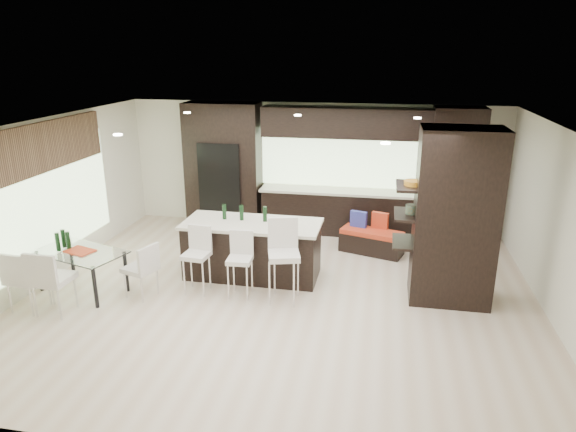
% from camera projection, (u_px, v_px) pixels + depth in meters
% --- Properties ---
extents(ground, '(8.00, 8.00, 0.00)m').
position_uv_depth(ground, '(281.00, 296.00, 8.22)').
color(ground, beige).
rests_on(ground, ground).
extents(back_wall, '(8.00, 0.02, 2.70)m').
position_uv_depth(back_wall, '(313.00, 166.00, 11.07)').
color(back_wall, white).
rests_on(back_wall, ground).
extents(left_wall, '(0.02, 7.00, 2.70)m').
position_uv_depth(left_wall, '(45.00, 202.00, 8.50)').
color(left_wall, white).
rests_on(left_wall, ground).
extents(right_wall, '(0.02, 7.00, 2.70)m').
position_uv_depth(right_wall, '(564.00, 232.00, 7.09)').
color(right_wall, white).
rests_on(right_wall, ground).
extents(ceiling, '(8.00, 7.00, 0.02)m').
position_uv_depth(ceiling, '(280.00, 126.00, 7.38)').
color(ceiling, white).
rests_on(ceiling, ground).
extents(window_left, '(0.04, 3.20, 1.90)m').
position_uv_depth(window_left, '(54.00, 199.00, 8.68)').
color(window_left, '#B2D199').
rests_on(window_left, left_wall).
extents(window_back, '(3.40, 0.04, 1.20)m').
position_uv_depth(window_back, '(341.00, 159.00, 10.86)').
color(window_back, '#B2D199').
rests_on(window_back, back_wall).
extents(stone_accent, '(0.08, 3.00, 0.80)m').
position_uv_depth(stone_accent, '(48.00, 146.00, 8.40)').
color(stone_accent, brown).
rests_on(stone_accent, left_wall).
extents(ceiling_spots, '(4.00, 3.00, 0.02)m').
position_uv_depth(ceiling_spots, '(284.00, 125.00, 7.62)').
color(ceiling_spots, white).
rests_on(ceiling_spots, ceiling).
extents(back_cabinetry, '(6.80, 0.68, 2.70)m').
position_uv_depth(back_cabinetry, '(334.00, 171.00, 10.67)').
color(back_cabinetry, black).
rests_on(back_cabinetry, ground).
extents(refrigerator, '(0.90, 0.68, 1.90)m').
position_uv_depth(refrigerator, '(224.00, 184.00, 11.17)').
color(refrigerator, black).
rests_on(refrigerator, ground).
extents(partition_column, '(1.20, 0.80, 2.70)m').
position_uv_depth(partition_column, '(455.00, 217.00, 7.71)').
color(partition_column, black).
rests_on(partition_column, ground).
extents(kitchen_island, '(2.34, 1.02, 0.97)m').
position_uv_depth(kitchen_island, '(252.00, 249.00, 8.81)').
color(kitchen_island, black).
rests_on(kitchen_island, ground).
extents(stool_left, '(0.42, 0.42, 0.88)m').
position_uv_depth(stool_left, '(197.00, 267.00, 8.21)').
color(stool_left, beige).
rests_on(stool_left, ground).
extents(stool_mid, '(0.39, 0.39, 0.85)m').
position_uv_depth(stool_mid, '(240.00, 271.00, 8.09)').
color(stool_mid, beige).
rests_on(stool_mid, ground).
extents(stool_right, '(0.57, 0.57, 1.06)m').
position_uv_depth(stool_right, '(284.00, 270.00, 7.89)').
color(stool_right, beige).
rests_on(stool_right, ground).
extents(bench, '(1.27, 0.80, 0.46)m').
position_uv_depth(bench, '(372.00, 242.00, 9.87)').
color(bench, black).
rests_on(bench, ground).
extents(floor_vase, '(0.56, 0.56, 1.30)m').
position_uv_depth(floor_vase, '(431.00, 259.00, 7.99)').
color(floor_vase, '#404C36').
rests_on(floor_vase, ground).
extents(dining_table, '(1.59, 1.18, 0.68)m').
position_uv_depth(dining_table, '(83.00, 271.00, 8.29)').
color(dining_table, white).
rests_on(dining_table, ground).
extents(chair_near, '(0.52, 0.52, 0.94)m').
position_uv_depth(chair_near, '(54.00, 283.00, 7.56)').
color(chair_near, beige).
rests_on(chair_near, ground).
extents(chair_far, '(0.52, 0.52, 0.89)m').
position_uv_depth(chair_far, '(28.00, 282.00, 7.66)').
color(chair_far, beige).
rests_on(chair_far, ground).
extents(chair_end, '(0.56, 0.56, 0.82)m').
position_uv_depth(chair_end, '(141.00, 272.00, 8.09)').
color(chair_end, beige).
rests_on(chair_end, ground).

